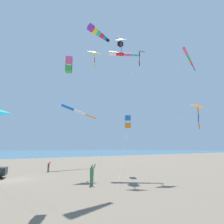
{
  "coord_description": "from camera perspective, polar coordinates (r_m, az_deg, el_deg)",
  "views": [
    {
      "loc": [
        22.72,
        -3.87,
        3.28
      ],
      "look_at": [
        3.94,
        10.4,
        8.03
      ],
      "focal_mm": 29.11,
      "sensor_mm": 36.0,
      "label": 1
    }
  ],
  "objects": [
    {
      "name": "kite_box_green_low_center",
      "position": [
        34.14,
        2.61,
        21.35
      ],
      "size": [
        5.23,
        12.76,
        22.71
      ],
      "color": "white",
      "rests_on": "ground_plane"
    },
    {
      "name": "kite_box_black_fish_shape",
      "position": [
        16.78,
        -13.41,
        14.2
      ],
      "size": [
        8.8,
        4.53,
        11.14
      ],
      "color": "#EF4C93",
      "rests_on": "ground_plane"
    },
    {
      "name": "kite_windsock_long_streamer_right",
      "position": [
        23.4,
        -4.88,
        23.75
      ],
      "size": [
        7.53,
        9.74,
        17.32
      ],
      "color": "purple",
      "rests_on": "ground_plane"
    },
    {
      "name": "kite_box_rainbow_low_near",
      "position": [
        25.46,
        4.98,
        -3.08
      ],
      "size": [
        6.65,
        7.39,
        7.82
      ],
      "color": "blue",
      "rests_on": "ground_plane"
    },
    {
      "name": "kite_delta_blue_topmost",
      "position": [
        30.2,
        8.64,
        18.27
      ],
      "size": [
        6.44,
        12.78,
        18.68
      ],
      "color": "black",
      "rests_on": "ground_plane"
    },
    {
      "name": "kite_delta_small_distant",
      "position": [
        30.6,
        2.97,
        21.68
      ],
      "size": [
        2.45,
        5.87,
        20.42
      ],
      "color": "blue",
      "rests_on": "ground_plane"
    },
    {
      "name": "kite_delta_teal_far_right",
      "position": [
        32.12,
        -5.53,
        18.0
      ],
      "size": [
        6.05,
        5.08,
        19.48
      ],
      "color": "yellow",
      "rests_on": "ground_plane"
    },
    {
      "name": "person_adult_flyer",
      "position": [
        17.82,
        -6.35,
        -18.6
      ],
      "size": [
        0.58,
        0.46,
        1.88
      ],
      "color": "#3D7F51",
      "rests_on": "ground_plane"
    },
    {
      "name": "kite_windsock_striped_overhead",
      "position": [
        32.47,
        2.35,
        17.7
      ],
      "size": [
        4.07,
        16.35,
        19.72
      ],
      "color": "white",
      "rests_on": "ground_plane"
    },
    {
      "name": "kite_windsock_red_high_left",
      "position": [
        32.88,
        22.8,
        15.68
      ],
      "size": [
        2.91,
        18.17,
        18.41
      ],
      "color": "#EF4C93",
      "rests_on": "ground_plane"
    },
    {
      "name": "kite_delta_checkered_midright",
      "position": [
        18.96,
        25.38,
        1.53
      ],
      "size": [
        6.8,
        7.8,
        7.56
      ],
      "color": "orange",
      "rests_on": "ground_plane"
    },
    {
      "name": "ground_plane",
      "position": [
        23.27,
        -28.82,
        -18.15
      ],
      "size": [
        600.0,
        600.0,
        0.0
      ],
      "primitive_type": "plane",
      "color": "#756654"
    },
    {
      "name": "person_child_green_jacket",
      "position": [
        28.87,
        -19.31,
        -15.77
      ],
      "size": [
        0.35,
        0.44,
        1.41
      ],
      "color": "#3D7F51",
      "rests_on": "ground_plane"
    },
    {
      "name": "kite_windsock_orange_high_right",
      "position": [
        35.51,
        -11.82,
        0.66
      ],
      "size": [
        3.89,
        11.3,
        11.49
      ],
      "color": "blue",
      "rests_on": "ground_plane"
    }
  ]
}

